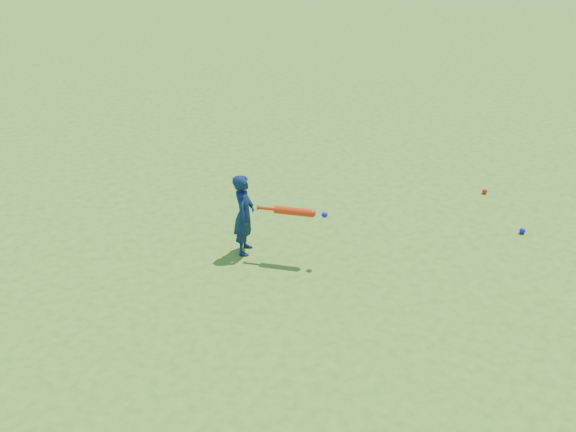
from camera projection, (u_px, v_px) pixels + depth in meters
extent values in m
plane|color=#40751B|center=(291.00, 221.00, 7.94)|extent=(80.00, 80.00, 0.00)
imported|color=#0D1D3E|center=(244.00, 214.00, 7.10)|extent=(0.34, 0.41, 0.96)
sphere|color=red|center=(485.00, 191.00, 8.60)|extent=(0.07, 0.07, 0.07)
sphere|color=#0D0FE0|center=(522.00, 231.00, 7.67)|extent=(0.07, 0.07, 0.07)
cylinder|color=red|center=(258.00, 208.00, 6.96)|extent=(0.04, 0.06, 0.06)
cylinder|color=red|center=(267.00, 208.00, 6.94)|extent=(0.19, 0.12, 0.04)
cylinder|color=red|center=(293.00, 211.00, 6.89)|extent=(0.40, 0.27, 0.09)
sphere|color=red|center=(312.00, 213.00, 6.85)|extent=(0.09, 0.09, 0.09)
sphere|color=#1A0DDD|center=(325.00, 215.00, 6.82)|extent=(0.07, 0.07, 0.07)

